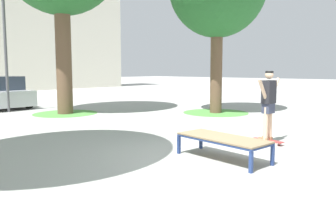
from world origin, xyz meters
TOP-DOWN VIEW (x-y plane):
  - ground_plane at (0.00, 0.00)m, footprint 120.00×120.00m
  - skate_box at (0.13, -0.16)m, footprint 0.95×1.97m
  - skateboard at (2.07, -0.19)m, footprint 0.23×0.81m
  - skater at (2.07, -0.18)m, footprint 1.00×0.29m
  - grass_patch_near_right at (6.17, 4.12)m, footprint 2.74×2.74m
  - grass_patch_mid_back at (1.74, 8.57)m, footprint 2.60×2.60m
  - light_post at (0.36, 10.81)m, footprint 0.36×0.36m

SIDE VIEW (x-z plane):
  - ground_plane at x=0.00m, z-range 0.00..0.00m
  - grass_patch_near_right at x=6.17m, z-range 0.00..0.01m
  - grass_patch_mid_back at x=1.74m, z-range 0.00..0.01m
  - skateboard at x=2.07m, z-range 0.03..0.12m
  - skate_box at x=0.13m, z-range 0.18..0.64m
  - skater at x=2.07m, z-range 0.22..1.92m
  - light_post at x=0.36m, z-range 0.91..6.74m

